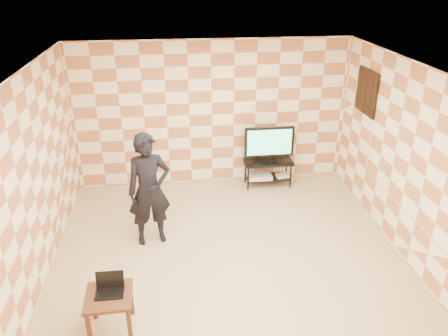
{
  "coord_description": "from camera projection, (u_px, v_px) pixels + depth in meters",
  "views": [
    {
      "loc": [
        -0.68,
        -5.12,
        3.86
      ],
      "look_at": [
        0.0,
        0.6,
        1.15
      ],
      "focal_mm": 35.0,
      "sensor_mm": 36.0,
      "label": 1
    }
  ],
  "objects": [
    {
      "name": "wall_art",
      "position": [
        367.0,
        92.0,
        7.14
      ],
      "size": [
        0.04,
        0.72,
        0.72
      ],
      "color": "black",
      "rests_on": "wall_right"
    },
    {
      "name": "wall_right",
      "position": [
        409.0,
        164.0,
        6.01
      ],
      "size": [
        0.02,
        5.0,
        2.7
      ],
      "primitive_type": "cube",
      "color": "#FFEBBF",
      "rests_on": "ground"
    },
    {
      "name": "side_table",
      "position": [
        109.0,
        301.0,
        4.91
      ],
      "size": [
        0.54,
        0.54,
        0.5
      ],
      "color": "#3C1E11",
      "rests_on": "floor"
    },
    {
      "name": "person",
      "position": [
        149.0,
        190.0,
        6.35
      ],
      "size": [
        0.71,
        0.54,
        1.73
      ],
      "primitive_type": "imported",
      "rotation": [
        0.0,
        0.0,
        0.22
      ],
      "color": "black",
      "rests_on": "floor"
    },
    {
      "name": "tv_stand",
      "position": [
        268.0,
        168.0,
        8.23
      ],
      "size": [
        0.91,
        0.41,
        0.5
      ],
      "color": "black",
      "rests_on": "floor"
    },
    {
      "name": "dvd_player",
      "position": [
        259.0,
        176.0,
        8.25
      ],
      "size": [
        0.45,
        0.32,
        0.07
      ],
      "primitive_type": "cube",
      "rotation": [
        0.0,
        0.0,
        -0.01
      ],
      "color": "silver",
      "rests_on": "tv_stand"
    },
    {
      "name": "wall_back",
      "position": [
        212.0,
        114.0,
        7.99
      ],
      "size": [
        5.0,
        0.02,
        2.7
      ],
      "primitive_type": "cube",
      "color": "#FFEBBF",
      "rests_on": "ground"
    },
    {
      "name": "tv",
      "position": [
        269.0,
        143.0,
        8.01
      ],
      "size": [
        0.92,
        0.18,
        0.67
      ],
      "color": "black",
      "rests_on": "tv_stand"
    },
    {
      "name": "ceiling",
      "position": [
        230.0,
        71.0,
        5.16
      ],
      "size": [
        5.0,
        5.0,
        0.02
      ],
      "primitive_type": "cube",
      "color": "white",
      "rests_on": "wall_back"
    },
    {
      "name": "game_console",
      "position": [
        282.0,
        175.0,
        8.29
      ],
      "size": [
        0.26,
        0.2,
        0.05
      ],
      "primitive_type": "cube",
      "rotation": [
        0.0,
        0.0,
        0.11
      ],
      "color": "silver",
      "rests_on": "tv_stand"
    },
    {
      "name": "floor",
      "position": [
        229.0,
        257.0,
        6.31
      ],
      "size": [
        5.0,
        5.0,
        0.0
      ],
      "primitive_type": "plane",
      "color": "tan",
      "rests_on": "ground"
    },
    {
      "name": "wall_front",
      "position": [
        270.0,
        309.0,
        3.49
      ],
      "size": [
        5.0,
        0.02,
        2.7
      ],
      "primitive_type": "cube",
      "color": "#FFEBBF",
      "rests_on": "ground"
    },
    {
      "name": "wall_left",
      "position": [
        32.0,
        184.0,
        5.47
      ],
      "size": [
        0.02,
        5.0,
        2.7
      ],
      "primitive_type": "cube",
      "color": "#FFEBBF",
      "rests_on": "ground"
    },
    {
      "name": "laptop",
      "position": [
        110.0,
        287.0,
        4.91
      ],
      "size": [
        0.31,
        0.25,
        0.21
      ],
      "color": "black",
      "rests_on": "side_table"
    }
  ]
}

